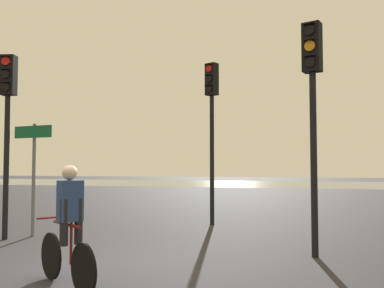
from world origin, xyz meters
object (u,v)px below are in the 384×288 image
object	(u,v)px
direction_sign_post	(33,163)
cyclist	(69,226)
traffic_light_near_left	(7,110)
traffic_light_center	(212,112)
traffic_light_near_right	(313,93)

from	to	relation	value
direction_sign_post	cyclist	bearing A→B (deg)	139.75
traffic_light_near_left	direction_sign_post	distance (m)	1.32
traffic_light_center	direction_sign_post	distance (m)	4.88
traffic_light_near_right	traffic_light_near_left	distance (m)	6.56
traffic_light_near_left	direction_sign_post	bearing A→B (deg)	-131.82
traffic_light_center	direction_sign_post	world-z (taller)	traffic_light_center
traffic_light_center	direction_sign_post	bearing A→B (deg)	63.69
traffic_light_near_right	traffic_light_near_left	world-z (taller)	traffic_light_near_right
traffic_light_near_right	direction_sign_post	xyz separation A→B (m)	(-6.25, 0.68, -1.24)
cyclist	traffic_light_center	bearing A→B (deg)	31.01
traffic_light_center	traffic_light_near_left	xyz separation A→B (m)	(-3.90, -3.51, -0.26)
traffic_light_near_right	cyclist	size ratio (longest dim) A/B	2.60
traffic_light_near_left	cyclist	xyz separation A→B (m)	(3.38, -3.01, -2.05)
traffic_light_near_right	cyclist	bearing A→B (deg)	60.24
traffic_light_near_left	cyclist	size ratio (longest dim) A/B	2.53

